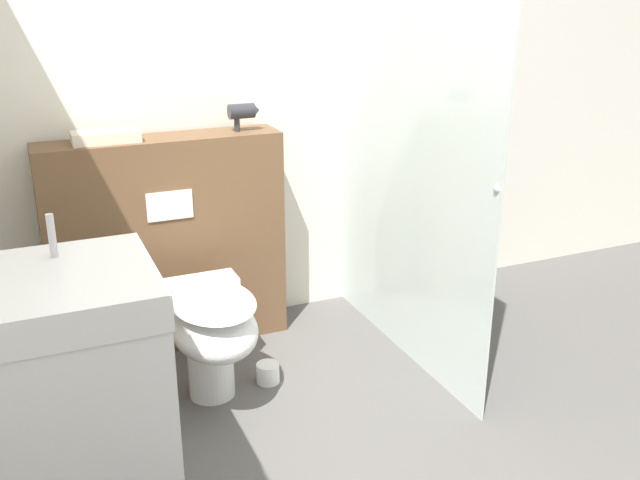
{
  "coord_description": "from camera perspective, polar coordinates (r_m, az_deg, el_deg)",
  "views": [
    {
      "loc": [
        -1.08,
        -1.51,
        1.79
      ],
      "look_at": [
        0.11,
        1.22,
        0.71
      ],
      "focal_mm": 40.0,
      "sensor_mm": 36.0,
      "label": 1
    }
  ],
  "objects": [
    {
      "name": "spare_toilet_roll",
      "position": [
        3.43,
        -4.19,
        -10.56
      ],
      "size": [
        0.11,
        0.11,
        0.1
      ],
      "color": "white",
      "rests_on": "ground_plane"
    },
    {
      "name": "sink_vanity",
      "position": [
        2.45,
        -18.79,
        -13.22
      ],
      "size": [
        0.55,
        0.56,
        1.12
      ],
      "color": "white",
      "rests_on": "ground_plane"
    },
    {
      "name": "toilet",
      "position": [
        3.19,
        -8.72,
        -7.08
      ],
      "size": [
        0.4,
        0.65,
        0.52
      ],
      "color": "white",
      "rests_on": "ground_plane"
    },
    {
      "name": "wall_back",
      "position": [
        3.77,
        -6.81,
        11.62
      ],
      "size": [
        8.0,
        0.06,
        2.5
      ],
      "color": "silver",
      "rests_on": "ground_plane"
    },
    {
      "name": "partition_panel",
      "position": [
        3.67,
        -12.09,
        -0.33
      ],
      "size": [
        1.17,
        0.26,
        1.09
      ],
      "color": "brown",
      "rests_on": "ground_plane"
    },
    {
      "name": "shower_glass",
      "position": [
        3.38,
        7.24,
        7.64
      ],
      "size": [
        0.04,
        1.41,
        2.15
      ],
      "color": "silver",
      "rests_on": "ground_plane"
    },
    {
      "name": "folded_towel",
      "position": [
        3.47,
        -16.76,
        7.92
      ],
      "size": [
        0.31,
        0.14,
        0.05
      ],
      "color": "beige",
      "rests_on": "partition_panel"
    },
    {
      "name": "hair_drier",
      "position": [
        3.59,
        -6.17,
        10.16
      ],
      "size": [
        0.16,
        0.07,
        0.14
      ],
      "color": "#2D2D33",
      "rests_on": "partition_panel"
    }
  ]
}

